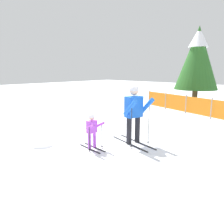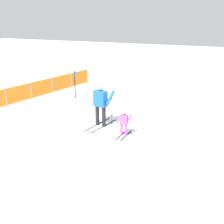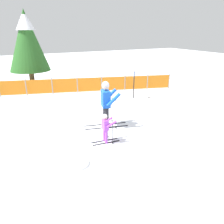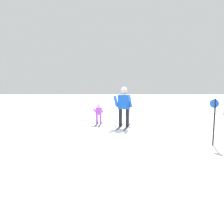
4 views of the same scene
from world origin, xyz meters
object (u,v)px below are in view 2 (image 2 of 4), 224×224
Objects in this scene: skier_child at (124,120)px; safety_fence at (19,94)px; skier_adult at (101,100)px; trail_marker at (75,81)px.

skier_child reaches higher than safety_fence.
skier_adult is at bearing 68.70° from skier_child.
trail_marker is (3.61, 3.95, 0.33)m from skier_child.
skier_adult is at bearing -137.59° from trail_marker.
safety_fence is 6.60× the size of trail_marker.
safety_fence is at bearing 89.84° from skier_adult.
skier_adult reaches higher than safety_fence.
trail_marker is at bearing 52.93° from skier_child.
safety_fence is at bearing 78.72° from skier_child.
skier_child is (-0.60, -1.20, -0.49)m from skier_adult.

